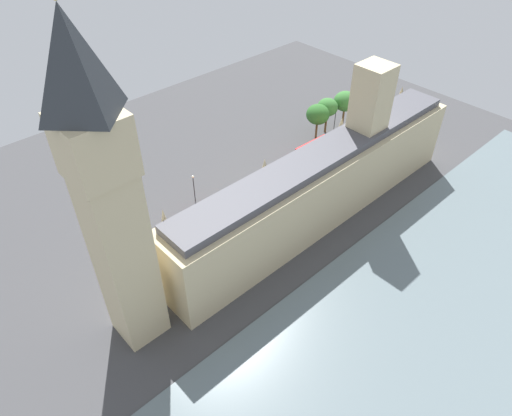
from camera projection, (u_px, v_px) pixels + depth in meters
name	position (u px, v px, depth m)	size (l,w,h in m)	color
ground_plane	(310.00, 212.00, 100.44)	(144.41, 144.41, 0.00)	#424244
river_thames	(457.00, 305.00, 80.89)	(43.16, 129.97, 0.25)	slate
parliament_building	(324.00, 182.00, 94.32)	(10.54, 74.41, 29.98)	#CCBA8E
clock_tower	(109.00, 200.00, 60.15)	(7.98, 7.98, 52.76)	#CCBA8E
car_blue_near_tower	(344.00, 142.00, 120.53)	(2.18, 4.19, 1.74)	navy
double_decker_bus_far_end	(313.00, 150.00, 114.37)	(2.92, 10.57, 4.75)	red
car_black_opposite_hall	(259.00, 193.00, 104.23)	(2.04, 4.12, 1.74)	black
double_decker_bus_midblock	(208.00, 213.00, 96.09)	(2.69, 10.51, 4.75)	red
car_yellow_cab_trailing	(161.00, 245.00, 91.40)	(2.00, 4.40, 1.74)	gold
pedestrian_leading	(340.00, 163.00, 113.73)	(0.58, 0.65, 1.54)	navy
plane_tree_by_river_gate	(328.00, 107.00, 121.65)	(5.48, 5.48, 9.74)	brown
plane_tree_kerbside	(345.00, 101.00, 124.32)	(6.21, 6.21, 10.00)	brown
plane_tree_under_trees	(318.00, 114.00, 119.44)	(6.05, 6.05, 9.60)	brown
street_lamp_corner	(194.00, 184.00, 100.31)	(0.56, 0.56, 6.90)	black
street_lamp_slot_10	(335.00, 115.00, 124.74)	(0.56, 0.56, 6.07)	black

